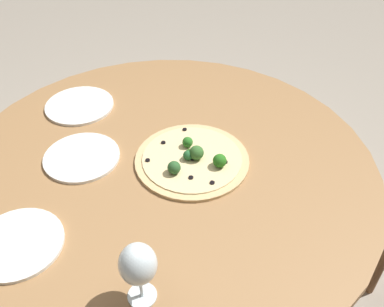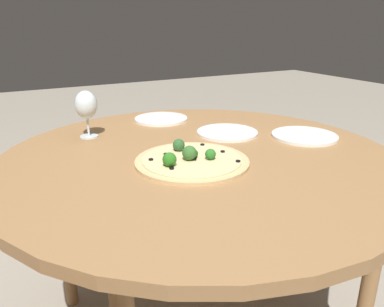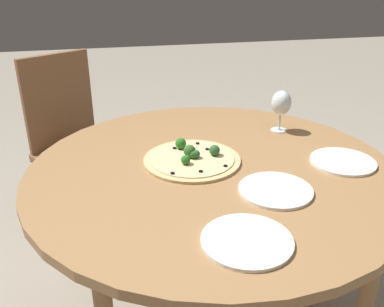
% 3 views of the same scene
% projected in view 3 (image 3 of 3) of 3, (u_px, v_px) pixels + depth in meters
% --- Properties ---
extents(dining_table, '(1.28, 1.28, 0.74)m').
position_uv_depth(dining_table, '(213.00, 182.00, 1.50)').
color(dining_table, olive).
rests_on(dining_table, ground_plane).
extents(chair, '(0.55, 0.55, 0.95)m').
position_uv_depth(chair, '(73.00, 141.00, 2.28)').
color(chair, brown).
rests_on(chair, ground_plane).
extents(pizza, '(0.34, 0.34, 0.06)m').
position_uv_depth(pizza, '(192.00, 158.00, 1.52)').
color(pizza, tan).
rests_on(pizza, dining_table).
extents(wine_glass, '(0.08, 0.08, 0.17)m').
position_uv_depth(wine_glass, '(281.00, 104.00, 1.73)').
color(wine_glass, silver).
rests_on(wine_glass, dining_table).
extents(plate_near, '(0.23, 0.23, 0.01)m').
position_uv_depth(plate_near, '(276.00, 190.00, 1.32)').
color(plate_near, white).
rests_on(plate_near, dining_table).
extents(plate_far, '(0.24, 0.24, 0.01)m').
position_uv_depth(plate_far, '(247.00, 241.00, 1.09)').
color(plate_far, white).
rests_on(plate_far, dining_table).
extents(plate_side, '(0.23, 0.23, 0.01)m').
position_uv_depth(plate_side, '(343.00, 162.00, 1.50)').
color(plate_side, white).
rests_on(plate_side, dining_table).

